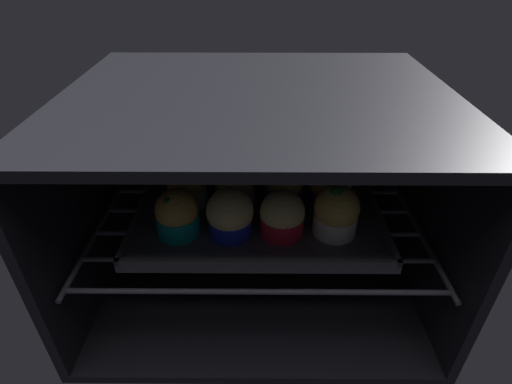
{
  "coord_description": "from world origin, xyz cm",
  "views": [
    {
      "loc": [
        0.38,
        -34.7,
        54.97
      ],
      "look_at": [
        0.0,
        22.64,
        17.29
      ],
      "focal_mm": 27.41,
      "sensor_mm": 36.0,
      "label": 1
    }
  ],
  "objects_px": {
    "muffin_row2_col1": "(233,161)",
    "muffin_row2_col2": "(277,160)",
    "muffin_row1_col2": "(282,185)",
    "muffin_row2_col3": "(320,163)",
    "muffin_row0_col3": "(334,212)",
    "muffin_row1_col1": "(233,185)",
    "baking_tray": "(256,204)",
    "muffin_row0_col2": "(280,216)",
    "muffin_row2_col0": "(190,162)",
    "muffin_row1_col3": "(328,186)",
    "muffin_row0_col0": "(175,214)",
    "muffin_row1_col0": "(185,183)",
    "muffin_row0_col1": "(228,215)"
  },
  "relations": [
    {
      "from": "muffin_row2_col0",
      "to": "muffin_row2_col1",
      "type": "xyz_separation_m",
      "value": [
        0.08,
        0.0,
        0.0
      ]
    },
    {
      "from": "muffin_row0_col0",
      "to": "muffin_row2_col2",
      "type": "distance_m",
      "value": 0.24
    },
    {
      "from": "muffin_row2_col0",
      "to": "muffin_row1_col1",
      "type": "bearing_deg",
      "value": -43.8
    },
    {
      "from": "muffin_row2_col3",
      "to": "muffin_row1_col0",
      "type": "bearing_deg",
      "value": -161.14
    },
    {
      "from": "muffin_row1_col1",
      "to": "baking_tray",
      "type": "bearing_deg",
      "value": 1.06
    },
    {
      "from": "muffin_row0_col3",
      "to": "muffin_row1_col3",
      "type": "distance_m",
      "value": 0.08
    },
    {
      "from": "baking_tray",
      "to": "muffin_row0_col1",
      "type": "xyz_separation_m",
      "value": [
        -0.04,
        -0.09,
        0.04
      ]
    },
    {
      "from": "muffin_row0_col3",
      "to": "muffin_row1_col2",
      "type": "xyz_separation_m",
      "value": [
        -0.08,
        0.08,
        -0.0
      ]
    },
    {
      "from": "muffin_row0_col3",
      "to": "muffin_row2_col3",
      "type": "relative_size",
      "value": 1.13
    },
    {
      "from": "muffin_row2_col1",
      "to": "muffin_row2_col2",
      "type": "distance_m",
      "value": 0.08
    },
    {
      "from": "muffin_row2_col1",
      "to": "muffin_row2_col3",
      "type": "xyz_separation_m",
      "value": [
        0.17,
        -0.0,
        -0.0
      ]
    },
    {
      "from": "muffin_row1_col1",
      "to": "muffin_row1_col2",
      "type": "bearing_deg",
      "value": -1.62
    },
    {
      "from": "muffin_row0_col1",
      "to": "muffin_row0_col3",
      "type": "height_order",
      "value": "muffin_row0_col3"
    },
    {
      "from": "muffin_row1_col3",
      "to": "muffin_row2_col2",
      "type": "bearing_deg",
      "value": 135.75
    },
    {
      "from": "muffin_row2_col1",
      "to": "muffin_row2_col2",
      "type": "relative_size",
      "value": 0.93
    },
    {
      "from": "muffin_row0_col1",
      "to": "muffin_row1_col0",
      "type": "xyz_separation_m",
      "value": [
        -0.08,
        0.08,
        0.0
      ]
    },
    {
      "from": "muffin_row1_col2",
      "to": "muffin_row2_col0",
      "type": "xyz_separation_m",
      "value": [
        -0.17,
        0.09,
        -0.0
      ]
    },
    {
      "from": "muffin_row0_col0",
      "to": "muffin_row2_col3",
      "type": "distance_m",
      "value": 0.3
    },
    {
      "from": "muffin_row0_col2",
      "to": "muffin_row0_col1",
      "type": "bearing_deg",
      "value": -179.3
    },
    {
      "from": "muffin_row0_col2",
      "to": "muffin_row0_col3",
      "type": "height_order",
      "value": "muffin_row0_col3"
    },
    {
      "from": "muffin_row1_col0",
      "to": "muffin_row2_col3",
      "type": "height_order",
      "value": "muffin_row1_col0"
    },
    {
      "from": "baking_tray",
      "to": "muffin_row2_col3",
      "type": "xyz_separation_m",
      "value": [
        0.12,
        0.08,
        0.04
      ]
    },
    {
      "from": "muffin_row2_col1",
      "to": "baking_tray",
      "type": "bearing_deg",
      "value": -61.75
    },
    {
      "from": "muffin_row0_col2",
      "to": "muffin_row2_col2",
      "type": "height_order",
      "value": "muffin_row2_col2"
    },
    {
      "from": "muffin_row0_col3",
      "to": "muffin_row1_col3",
      "type": "bearing_deg",
      "value": 87.28
    },
    {
      "from": "muffin_row0_col3",
      "to": "muffin_row1_col2",
      "type": "height_order",
      "value": "muffin_row0_col3"
    },
    {
      "from": "muffin_row0_col3",
      "to": "muffin_row2_col2",
      "type": "relative_size",
      "value": 1.02
    },
    {
      "from": "baking_tray",
      "to": "muffin_row1_col1",
      "type": "relative_size",
      "value": 5.16
    },
    {
      "from": "baking_tray",
      "to": "muffin_row2_col1",
      "type": "bearing_deg",
      "value": 118.25
    },
    {
      "from": "muffin_row0_col0",
      "to": "muffin_row0_col1",
      "type": "height_order",
      "value": "muffin_row0_col1"
    },
    {
      "from": "muffin_row2_col2",
      "to": "muffin_row2_col0",
      "type": "bearing_deg",
      "value": -179.98
    },
    {
      "from": "muffin_row0_col0",
      "to": "muffin_row1_col3",
      "type": "xyz_separation_m",
      "value": [
        0.25,
        0.08,
        -0.0
      ]
    },
    {
      "from": "muffin_row1_col3",
      "to": "muffin_row0_col3",
      "type": "bearing_deg",
      "value": -92.72
    },
    {
      "from": "muffin_row0_col3",
      "to": "baking_tray",
      "type": "bearing_deg",
      "value": 145.61
    },
    {
      "from": "muffin_row1_col2",
      "to": "muffin_row2_col3",
      "type": "bearing_deg",
      "value": 47.74
    },
    {
      "from": "muffin_row1_col0",
      "to": "muffin_row2_col0",
      "type": "bearing_deg",
      "value": 92.72
    },
    {
      "from": "muffin_row0_col3",
      "to": "muffin_row2_col1",
      "type": "xyz_separation_m",
      "value": [
        -0.17,
        0.17,
        -0.0
      ]
    },
    {
      "from": "baking_tray",
      "to": "muffin_row1_col1",
      "type": "height_order",
      "value": "muffin_row1_col1"
    },
    {
      "from": "muffin_row2_col1",
      "to": "muffin_row0_col1",
      "type": "bearing_deg",
      "value": -89.54
    },
    {
      "from": "baking_tray",
      "to": "muffin_row1_col3",
      "type": "bearing_deg",
      "value": -0.84
    },
    {
      "from": "muffin_row0_col0",
      "to": "muffin_row0_col3",
      "type": "relative_size",
      "value": 0.88
    },
    {
      "from": "muffin_row0_col2",
      "to": "muffin_row1_col2",
      "type": "distance_m",
      "value": 0.08
    },
    {
      "from": "muffin_row0_col1",
      "to": "baking_tray",
      "type": "bearing_deg",
      "value": 63.39
    },
    {
      "from": "muffin_row0_col2",
      "to": "muffin_row2_col1",
      "type": "xyz_separation_m",
      "value": [
        -0.08,
        0.17,
        0.0
      ]
    },
    {
      "from": "muffin_row0_col2",
      "to": "muffin_row1_col2",
      "type": "relative_size",
      "value": 0.91
    },
    {
      "from": "muffin_row0_col0",
      "to": "muffin_row1_col1",
      "type": "xyz_separation_m",
      "value": [
        0.09,
        0.08,
        0.0
      ]
    },
    {
      "from": "muffin_row0_col2",
      "to": "muffin_row1_col1",
      "type": "relative_size",
      "value": 0.94
    },
    {
      "from": "muffin_row0_col2",
      "to": "muffin_row0_col3",
      "type": "relative_size",
      "value": 0.86
    },
    {
      "from": "muffin_row0_col0",
      "to": "muffin_row2_col1",
      "type": "height_order",
      "value": "muffin_row2_col1"
    },
    {
      "from": "muffin_row0_col1",
      "to": "muffin_row0_col2",
      "type": "bearing_deg",
      "value": 0.7
    }
  ]
}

